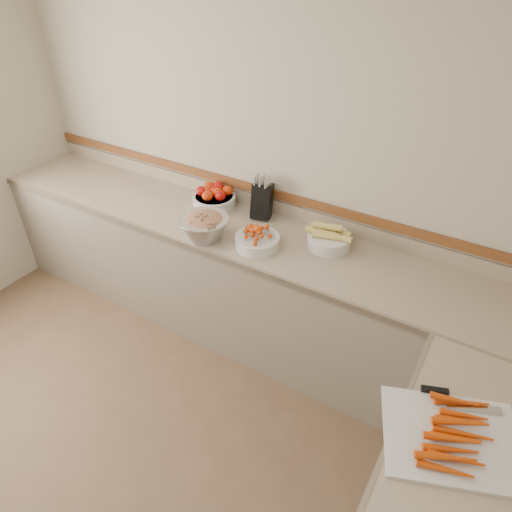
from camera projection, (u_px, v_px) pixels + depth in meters
The scene contains 8 objects.
back_wall at pixel (262, 155), 3.03m from camera, with size 4.00×4.00×0.00m, color #AEA48F.
counter_back at pixel (238, 281), 3.30m from camera, with size 4.00×0.65×1.08m.
knife_block at pixel (262, 200), 3.10m from camera, with size 0.17×0.19×0.32m.
tomato_bowl at pixel (214, 197), 3.25m from camera, with size 0.31×0.31×0.15m.
cherry_tomato_bowl at pixel (257, 239), 2.84m from camera, with size 0.28×0.28×0.15m.
corn_bowl at pixel (329, 238), 2.83m from camera, with size 0.30×0.27×0.16m.
rhubarb_bowl at pixel (204, 226), 2.89m from camera, with size 0.32×0.32×0.18m.
cutting_board at pixel (453, 435), 1.76m from camera, with size 0.63×0.56×0.07m.
Camera 1 is at (1.45, -0.47, 2.51)m, focal length 32.00 mm.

